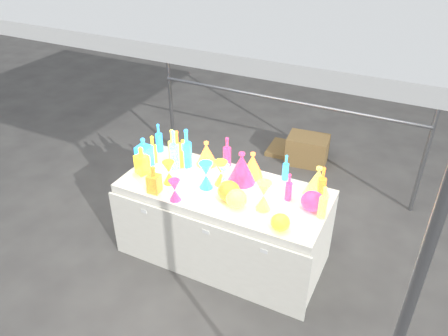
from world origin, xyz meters
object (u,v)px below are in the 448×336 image
at_px(display_table, 224,223).
at_px(bottle_0, 183,153).
at_px(decanter_0, 142,160).
at_px(globe_0, 280,223).
at_px(cardboard_box_closed, 307,150).
at_px(hourglass_0, 169,173).
at_px(lampshade_0, 206,153).

bearing_deg(display_table, bottle_0, 161.52).
height_order(decanter_0, globe_0, decanter_0).
bearing_deg(cardboard_box_closed, hourglass_0, -113.21).
bearing_deg(display_table, cardboard_box_closed, 84.54).
bearing_deg(cardboard_box_closed, display_table, -101.57).
height_order(display_table, bottle_0, bottle_0).
distance_m(cardboard_box_closed, lampshade_0, 1.89).
bearing_deg(bottle_0, decanter_0, -135.61).
distance_m(bottle_0, hourglass_0, 0.30).
relative_size(decanter_0, globe_0, 1.79).
distance_m(cardboard_box_closed, bottle_0, 2.06).
xyz_separation_m(bottle_0, decanter_0, (-0.27, -0.27, -0.01)).
bearing_deg(bottle_0, cardboard_box_closed, 69.38).
xyz_separation_m(cardboard_box_closed, hourglass_0, (-0.65, -2.11, 0.68)).
height_order(display_table, lampshade_0, lampshade_0).
bearing_deg(cardboard_box_closed, bottle_0, -116.73).
xyz_separation_m(hourglass_0, lampshade_0, (0.14, 0.42, 0.01)).
distance_m(bottle_0, lampshade_0, 0.21).
distance_m(decanter_0, globe_0, 1.40).
relative_size(bottle_0, hourglass_0, 1.31).
xyz_separation_m(bottle_0, globe_0, (1.11, -0.46, -0.08)).
distance_m(cardboard_box_closed, decanter_0, 2.39).
bearing_deg(decanter_0, globe_0, 14.08).
relative_size(hourglass_0, lampshade_0, 0.91).
distance_m(globe_0, lampshade_0, 1.11).
relative_size(cardboard_box_closed, hourglass_0, 2.34).
bearing_deg(decanter_0, display_table, 29.64).
bearing_deg(hourglass_0, lampshade_0, 71.85).
bearing_deg(lampshade_0, bottle_0, -137.02).
bearing_deg(hourglass_0, decanter_0, 173.99).
bearing_deg(globe_0, bottle_0, 157.55).
relative_size(display_table, bottle_0, 6.63).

